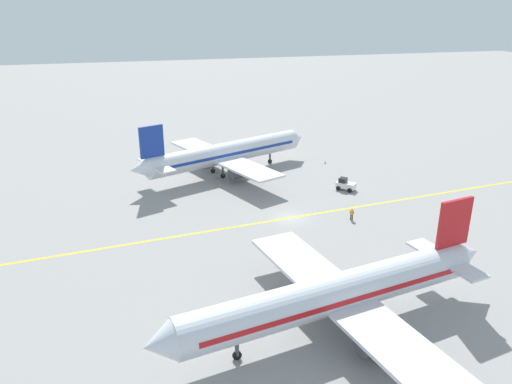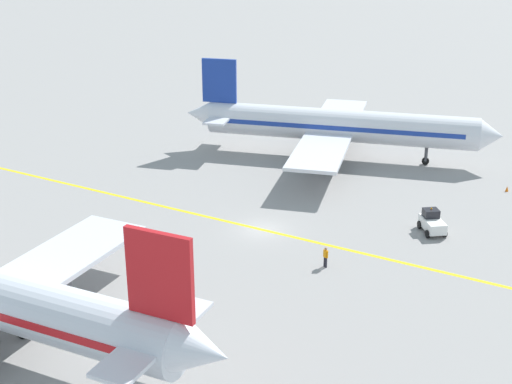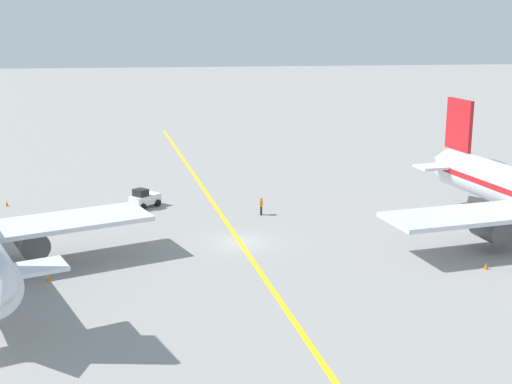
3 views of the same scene
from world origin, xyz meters
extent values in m
plane|color=gray|center=(0.00, 0.00, 0.00)|extent=(400.00, 400.00, 0.00)
cube|color=yellow|center=(0.00, 0.00, 0.00)|extent=(13.69, 119.31, 0.01)
cone|color=silver|center=(-21.97, -11.86, 4.10)|extent=(3.57, 3.52, 3.06)
cylinder|color=#4C4C51|center=(-19.98, 4.30, 1.83)|extent=(2.76, 3.56, 2.20)
cube|color=red|center=(-22.44, -9.41, 8.10)|extent=(1.11, 4.00, 5.00)
cube|color=silver|center=(-22.54, -8.92, 4.20)|extent=(9.29, 4.05, 0.24)
cylinder|color=#4C4C51|center=(16.23, 3.60, 1.83)|extent=(3.24, 3.79, 2.20)
cube|color=white|center=(8.22, -12.22, 0.80)|extent=(3.20, 3.17, 0.90)
cube|color=black|center=(8.62, -11.84, 1.60)|extent=(1.68, 1.68, 0.70)
sphere|color=orange|center=(8.62, -11.84, 2.03)|extent=(0.16, 0.16, 0.16)
cylinder|color=black|center=(8.40, -11.01, 0.35)|extent=(0.68, 0.67, 0.70)
cylinder|color=black|center=(9.44, -12.08, 0.35)|extent=(0.68, 0.67, 0.70)
cylinder|color=black|center=(7.00, -12.37, 0.35)|extent=(0.68, 0.67, 0.70)
cylinder|color=black|center=(8.05, -13.44, 0.35)|extent=(0.68, 0.67, 0.70)
cylinder|color=#23232D|center=(-2.86, -8.18, 0.42)|extent=(0.16, 0.16, 0.85)
cylinder|color=#23232D|center=(-2.78, -7.99, 0.42)|extent=(0.16, 0.16, 0.85)
cube|color=orange|center=(-2.82, -8.09, 1.15)|extent=(0.34, 0.42, 0.60)
cylinder|color=orange|center=(-2.91, -8.31, 1.15)|extent=(0.10, 0.10, 0.55)
cylinder|color=orange|center=(-2.73, -7.86, 1.15)|extent=(0.10, 0.10, 0.55)
sphere|color=#9E7051|center=(-2.82, -8.09, 1.57)|extent=(0.22, 0.22, 0.22)
cone|color=orange|center=(21.94, -14.30, 0.28)|extent=(0.32, 0.32, 0.55)
cone|color=orange|center=(14.51, 7.19, 0.28)|extent=(0.32, 0.32, 0.55)
cone|color=orange|center=(-17.71, 8.63, 0.28)|extent=(0.32, 0.32, 0.55)
cone|color=orange|center=(-27.04, -20.38, 0.28)|extent=(0.32, 0.32, 0.55)
camera|label=1|loc=(-60.74, 21.09, 28.75)|focal=35.00mm
camera|label=2|loc=(-46.31, -33.10, 25.79)|focal=50.00mm
camera|label=3|loc=(5.48, 56.62, 18.69)|focal=50.00mm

